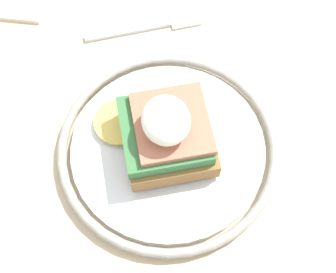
% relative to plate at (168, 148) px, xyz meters
% --- Properties ---
extents(dining_table, '(1.10, 0.89, 0.77)m').
position_rel_plate_xyz_m(dining_table, '(0.01, -0.06, -0.11)').
color(dining_table, '#C6B28E').
rests_on(dining_table, ground_plane).
extents(plate, '(0.23, 0.23, 0.02)m').
position_rel_plate_xyz_m(plate, '(0.00, 0.00, 0.00)').
color(plate, silver).
rests_on(plate, dining_table).
extents(sandwich, '(0.11, 0.12, 0.08)m').
position_rel_plate_xyz_m(sandwich, '(-0.00, -0.00, 0.04)').
color(sandwich, olive).
rests_on(sandwich, plate).
extents(fork, '(0.02, 0.14, 0.00)m').
position_rel_plate_xyz_m(fork, '(-0.17, 0.01, -0.01)').
color(fork, silver).
rests_on(fork, dining_table).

